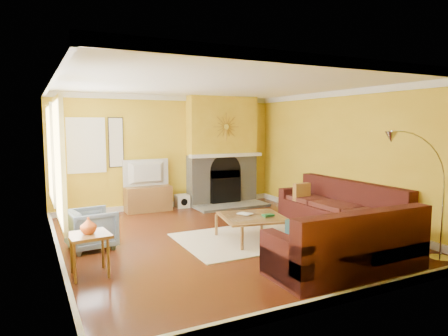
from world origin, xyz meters
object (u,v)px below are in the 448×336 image
side_table (90,255)px  armchair (92,229)px  coffee_table (253,228)px  media_console (148,199)px  arc_lamp (419,200)px  sectional_sofa (308,215)px

side_table → armchair: bearing=80.5°
coffee_table → media_console: bearing=107.9°
coffee_table → armchair: (-2.60, 0.70, 0.12)m
media_console → side_table: 4.02m
coffee_table → side_table: 2.85m
arc_lamp → armchair: bearing=143.9°
coffee_table → sectional_sofa: bearing=-32.0°
sectional_sofa → armchair: sectional_sofa is taller
sectional_sofa → media_console: (-1.80, 3.60, -0.16)m
side_table → arc_lamp: 4.57m
coffee_table → side_table: side_table is taller
sectional_sofa → coffee_table: bearing=148.0°
media_console → armchair: (-1.60, -2.40, 0.04)m
armchair → arc_lamp: size_ratio=0.38×
sectional_sofa → coffee_table: 0.97m
sectional_sofa → media_console: bearing=116.6°
coffee_table → side_table: (-2.80, -0.50, 0.07)m
coffee_table → arc_lamp: bearing=-57.8°
arc_lamp → media_console: bearing=114.2°
sectional_sofa → armchair: bearing=160.6°
arc_lamp → coffee_table: bearing=122.2°
sectional_sofa → arc_lamp: bearing=-71.0°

